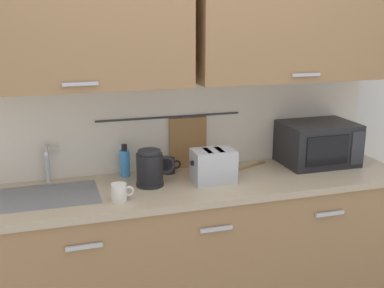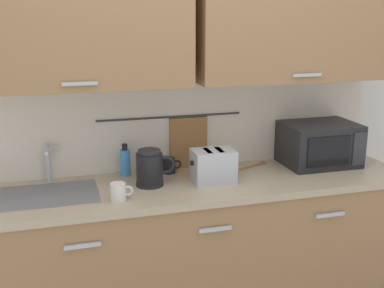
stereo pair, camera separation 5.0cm
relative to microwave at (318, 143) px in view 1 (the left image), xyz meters
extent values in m
cube|color=#997047|center=(-0.84, -0.11, -0.61)|extent=(2.50, 0.60, 0.86)
cube|color=#B7B7BC|center=(-1.53, -0.42, -0.30)|extent=(0.18, 0.02, 0.02)
cube|color=#B7B7BC|center=(-0.84, -0.42, -0.30)|extent=(0.18, 0.02, 0.02)
cube|color=#B7B7BC|center=(-0.15, -0.42, -0.30)|extent=(0.18, 0.02, 0.02)
cube|color=tan|center=(-0.84, -0.11, -0.16)|extent=(2.53, 0.63, 0.04)
cube|color=#9EA0A5|center=(-1.67, -0.09, -0.18)|extent=(0.52, 0.38, 0.09)
cube|color=silver|center=(-0.84, 0.22, 0.21)|extent=(3.70, 0.06, 2.50)
cube|color=beige|center=(-0.84, 0.19, 0.14)|extent=(2.50, 0.01, 0.55)
cube|color=#997047|center=(-1.48, 0.03, 0.77)|extent=(1.22, 0.33, 0.70)
cube|color=#B7B7BC|center=(-1.48, -0.15, 0.47)|extent=(0.18, 0.01, 0.02)
cube|color=#997047|center=(-0.20, 0.03, 0.77)|extent=(1.22, 0.33, 0.70)
cube|color=#B7B7BC|center=(-0.20, -0.15, 0.47)|extent=(0.18, 0.01, 0.02)
cylinder|color=#333338|center=(-0.94, 0.17, 0.19)|extent=(0.90, 0.01, 0.01)
cube|color=olive|center=(-0.82, 0.17, 0.01)|extent=(0.24, 0.02, 0.34)
cylinder|color=#B2B5BA|center=(-1.67, 0.14, -0.03)|extent=(0.03, 0.03, 0.22)
cylinder|color=#B2B5BA|center=(-1.67, 0.06, 0.07)|extent=(0.02, 0.16, 0.02)
cube|color=#B2B5BA|center=(-1.63, 0.14, 0.06)|extent=(0.07, 0.02, 0.01)
cube|color=black|center=(0.00, 0.00, 0.00)|extent=(0.46, 0.34, 0.27)
cube|color=black|center=(-0.04, -0.17, 0.00)|extent=(0.29, 0.01, 0.18)
cube|color=#2D2D33|center=(0.18, -0.17, 0.00)|extent=(0.09, 0.01, 0.21)
cylinder|color=black|center=(-1.12, -0.09, -0.13)|extent=(0.16, 0.16, 0.02)
cylinder|color=black|center=(-1.12, -0.09, -0.03)|extent=(0.15, 0.15, 0.17)
cylinder|color=#262628|center=(-1.12, -0.09, 0.06)|extent=(0.13, 0.13, 0.02)
torus|color=black|center=(-1.03, -0.09, -0.02)|extent=(0.11, 0.02, 0.11)
cylinder|color=#3F8CD8|center=(-1.23, 0.11, -0.06)|extent=(0.06, 0.06, 0.16)
cylinder|color=black|center=(-1.23, 0.11, 0.04)|extent=(0.03, 0.03, 0.04)
cylinder|color=silver|center=(-1.33, -0.27, -0.09)|extent=(0.08, 0.08, 0.09)
torus|color=silver|center=(-1.27, -0.27, -0.09)|extent=(0.06, 0.01, 0.06)
cube|color=#B7BABF|center=(-0.76, -0.13, -0.04)|extent=(0.24, 0.17, 0.19)
cube|color=black|center=(-0.79, -0.13, 0.05)|extent=(0.03, 0.12, 0.01)
cube|color=black|center=(-0.72, -0.13, 0.05)|extent=(0.03, 0.12, 0.01)
cube|color=black|center=(-0.89, -0.13, -0.01)|extent=(0.02, 0.02, 0.02)
cylinder|color=black|center=(-0.97, 0.09, -0.09)|extent=(0.08, 0.08, 0.09)
torus|color=black|center=(-0.92, 0.09, -0.09)|extent=(0.06, 0.01, 0.06)
cube|color=#9E7042|center=(-0.46, 0.05, -0.13)|extent=(0.21, 0.11, 0.01)
ellipsoid|color=#9E7042|center=(-0.34, 0.11, -0.13)|extent=(0.07, 0.06, 0.01)
camera|label=1|loc=(-1.65, -2.62, 0.81)|focal=45.05mm
camera|label=2|loc=(-1.60, -2.63, 0.81)|focal=45.05mm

